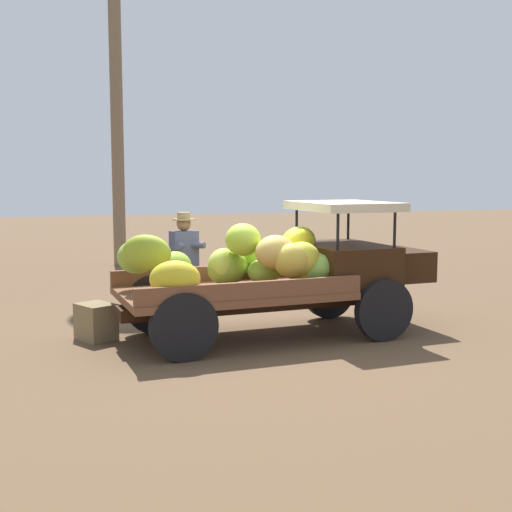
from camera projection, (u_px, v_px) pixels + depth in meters
ground_plane at (276, 333)px, 9.64m from camera, size 60.00×60.00×0.00m
truck at (285, 269)px, 9.43m from camera, size 4.56×2.08×1.86m
farmer at (184, 259)px, 10.40m from camera, size 0.54×0.50×1.68m
wooden_crate at (96, 322)px, 9.24m from camera, size 0.60×0.64×0.50m
loose_banana_bunch at (184, 298)px, 11.28m from camera, size 0.59×0.50×0.40m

